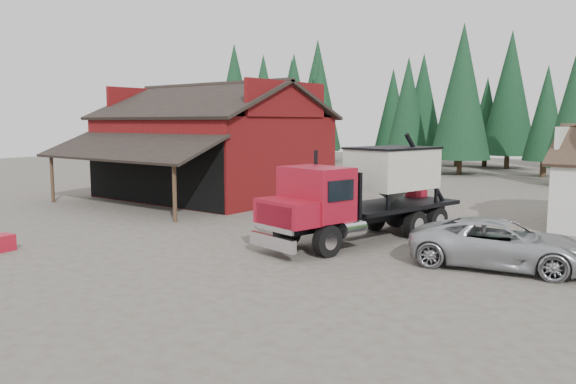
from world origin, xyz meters
The scene contains 8 objects.
ground centered at (0.00, 0.00, 0.00)m, with size 120.00×120.00×0.00m, color #4F493E.
red_barn centered at (-11.00, 9.90, 2.69)m, with size 12.80×13.63×7.18m.
conifer_backdrop centered at (0.00, 42.00, 0.00)m, with size 76.00×16.00×16.00m, color black, non-canonical shape.
near_pine_a centered at (-22.00, 28.00, 6.39)m, with size 4.40×4.40×11.40m.
near_pine_b centered at (6.00, 30.00, 5.89)m, with size 3.96×3.96×10.40m.
near_pine_d centered at (-4.00, 34.00, 7.39)m, with size 5.28×5.28×13.40m.
feed_truck centered at (3.57, 4.03, 2.00)m, with size 4.45×9.78×4.27m.
silver_car centered at (9.20, 3.00, 0.79)m, with size 2.61×5.67×1.57m, color #AFB2B7.
Camera 1 is at (14.68, -15.34, 4.71)m, focal length 35.00 mm.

